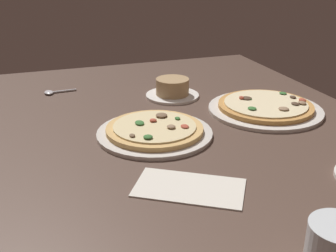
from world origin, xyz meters
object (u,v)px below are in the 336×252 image
Objects in this scene: pizza_side at (265,107)px; paper_menu at (189,188)px; pizza_main at (155,131)px; spoon at (53,92)px; ramekin_on_saucer at (172,89)px.

paper_menu is (32.15, -35.72, -1.02)cm from pizza_side.
spoon is (-41.69, -20.92, -0.71)cm from pizza_main.
ramekin_on_saucer is 38.11cm from spoon.
ramekin_on_saucer reaches higher than spoon.
pizza_main is at bearing -150.37° from paper_menu.
ramekin_on_saucer is 54.88cm from paper_menu.
pizza_main is 46.65cm from spoon.
ramekin_on_saucer is at bearing -134.95° from pizza_side.
pizza_main is 26.37cm from paper_menu.
pizza_side is at bearing 45.05° from ramekin_on_saucer.
ramekin_on_saucer reaches higher than pizza_side.
pizza_main is 0.89× the size of pizza_side.
spoon is at bearing -131.57° from paper_menu.
pizza_side is at bearing 164.27° from paper_menu.
ramekin_on_saucer is (-20.54, -20.57, 1.27)cm from pizza_side.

